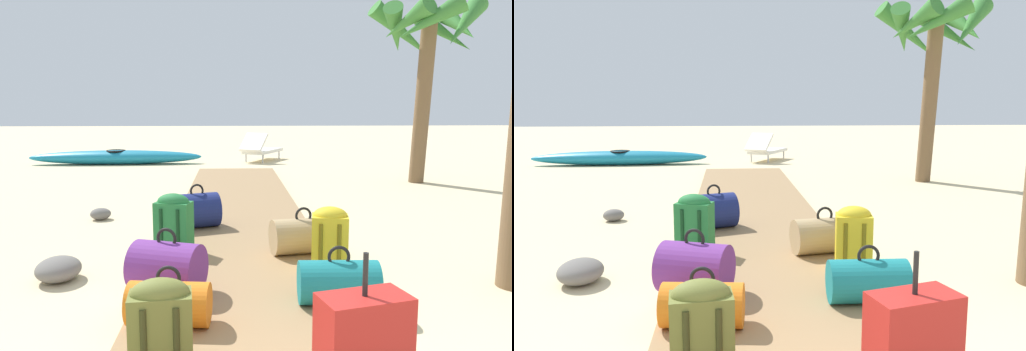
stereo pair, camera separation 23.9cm
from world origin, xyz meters
TOP-DOWN VIEW (x-y plane):
  - ground_plane at (0.00, 3.92)m, footprint 60.00×60.00m
  - boardwalk at (0.00, 4.90)m, footprint 1.64×9.81m
  - duffel_bag_teal at (0.65, 2.17)m, footprint 0.58×0.33m
  - backpack_green at (-0.67, 3.50)m, footprint 0.38×0.29m
  - duffel_bag_purple at (-0.60, 2.44)m, footprint 0.62×0.54m
  - duffel_bag_tan at (0.58, 3.39)m, footprint 0.65×0.44m
  - duffel_bag_navy at (-0.51, 4.46)m, footprint 0.59×0.54m
  - duffel_bag_orange at (-0.51, 1.87)m, footprint 0.55×0.34m
  - backpack_yellow at (0.73, 2.89)m, footprint 0.34×0.29m
  - backpack_olive at (-0.49, 1.36)m, footprint 0.36×0.25m
  - palm_tree_far_right at (3.54, 8.03)m, footprint 2.02×2.20m
  - lounge_chair at (0.68, 11.95)m, footprint 1.25×1.66m
  - kayak at (-3.02, 11.41)m, footprint 4.31×0.76m
  - rock_left_far at (-1.59, 2.97)m, footprint 0.38×0.44m
  - rock_left_near at (-1.82, 5.25)m, footprint 0.31×0.29m

SIDE VIEW (x-z plane):
  - ground_plane at x=0.00m, z-range 0.00..0.00m
  - boardwalk at x=0.00m, z-range 0.00..0.08m
  - rock_left_near at x=-1.82m, z-range 0.00..0.15m
  - rock_left_far at x=-1.59m, z-range 0.00..0.20m
  - kayak at x=-3.02m, z-range 0.00..0.36m
  - duffel_bag_orange at x=-0.51m, z-range 0.03..0.43m
  - duffel_bag_teal at x=0.65m, z-range 0.03..0.45m
  - duffel_bag_tan at x=0.58m, z-range 0.03..0.48m
  - duffel_bag_purple at x=-0.60m, z-range 0.03..0.53m
  - duffel_bag_navy at x=-0.51m, z-range 0.03..0.54m
  - lounge_chair at x=0.68m, z-range -0.05..0.71m
  - backpack_olive at x=-0.49m, z-range 0.09..0.59m
  - backpack_yellow at x=0.73m, z-range 0.09..0.65m
  - backpack_green at x=-0.67m, z-range 0.09..0.67m
  - palm_tree_far_right at x=3.54m, z-range 0.91..4.43m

